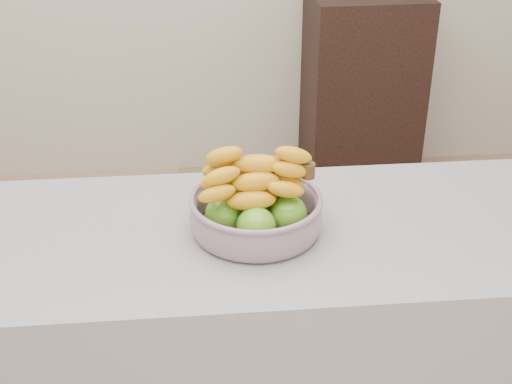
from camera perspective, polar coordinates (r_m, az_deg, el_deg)
counter at (r=1.92m, az=-7.01°, el=-14.80°), size 2.00×0.60×0.90m
cabinet at (r=3.62m, az=8.44°, el=7.90°), size 0.55×0.45×0.98m
fruit_bowl at (r=1.62m, az=-0.01°, el=-1.24°), size 0.30×0.30×0.19m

